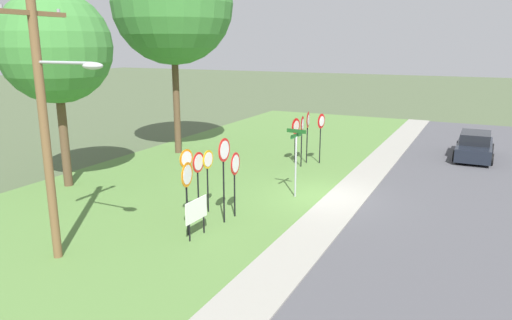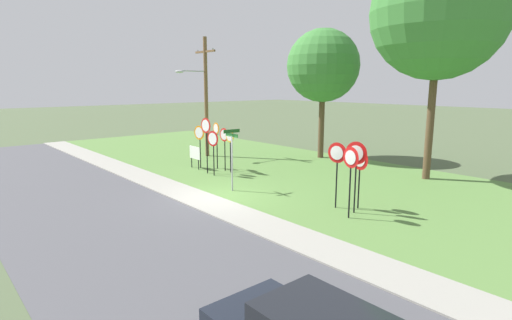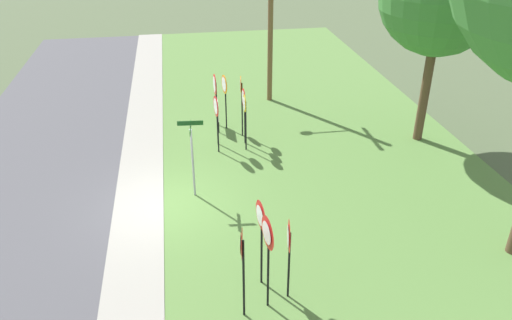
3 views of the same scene
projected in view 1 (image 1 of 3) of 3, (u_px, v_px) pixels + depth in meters
The scene contains 20 objects.
ground_plane at pixel (324, 198), 18.83m from camera, with size 160.00×160.00×0.00m, color #4C5B3D.
road_asphalt at pixel (454, 216), 16.79m from camera, with size 44.00×6.40×0.01m, color #4C4C51.
sidewalk_strip at pixel (344, 200), 18.48m from camera, with size 44.00×1.60×0.06m, color #99968C.
grass_median at pixel (197, 179), 21.36m from camera, with size 44.00×12.00×0.04m, color #567F3D.
stop_sign_near_left at pixel (187, 183), 14.65m from camera, with size 0.77×0.15×2.38m.
stop_sign_near_right at pixel (235, 170), 16.28m from camera, with size 0.78×0.13×2.32m.
stop_sign_far_left at pixel (198, 170), 16.26m from camera, with size 0.71×0.10×2.33m.
stop_sign_far_center at pixel (186, 171), 15.59m from camera, with size 0.63×0.12×2.58m.
stop_sign_far_right at pixel (208, 168), 16.74m from camera, with size 0.66×0.09×2.29m.
stop_sign_center_tall at pixel (224, 161), 15.60m from camera, with size 0.79×0.10×2.93m.
yield_sign_near_left at pixel (321, 126), 23.65m from camera, with size 0.74×0.16×2.54m.
yield_sign_near_right at pixel (308, 124), 23.71m from camera, with size 0.83×0.16×2.64m.
yield_sign_far_left at pixel (302, 129), 23.00m from camera, with size 0.77×0.14×2.52m.
yield_sign_far_right at pixel (296, 130), 23.81m from camera, with size 0.81×0.16×2.30m.
street_name_post at pixel (296, 157), 18.46m from camera, with size 0.96×0.81×2.72m.
utility_pole at pixel (47, 114), 12.46m from camera, with size 2.10×2.30×7.59m.
notice_board at pixel (196, 212), 14.71m from camera, with size 1.10×0.09×1.25m.
oak_tree_left at pixel (55, 48), 18.95m from camera, with size 4.50×4.50×8.04m.
oak_tree_right at pixel (173, 4), 24.58m from camera, with size 6.31×6.31×11.12m.
parked_sedan_distant at pixel (474, 146), 25.23m from camera, with size 4.45×1.92×1.39m.
Camera 1 is at (-17.31, -5.37, 5.96)m, focal length 33.18 mm.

